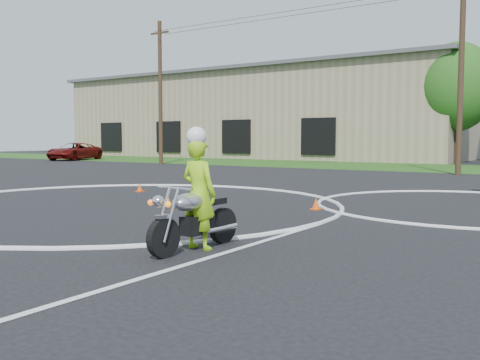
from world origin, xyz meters
The scene contains 9 objects.
ground centered at (0.00, 0.00, 0.00)m, with size 120.00×120.00×0.00m, color black.
grass_strip centered at (0.00, 27.00, 0.01)m, with size 120.00×10.00×0.02m, color #1E4714.
course_markings centered at (2.17, 4.35, 0.01)m, with size 19.05×19.05×0.12m.
primary_motorcycle centered at (5.45, -0.57, 0.53)m, with size 0.73×2.08×1.09m.
rider_primary_grp centered at (5.45, -0.44, 0.98)m, with size 0.69×0.47×2.02m.
pickup_grp centered at (-26.29, 22.52, 0.73)m, with size 3.59×5.70×1.47m.
traffic_cones centered at (5.42, 4.60, 0.14)m, with size 18.73×12.74×0.30m.
warehouse centered at (-18.00, 39.99, 4.16)m, with size 41.00×17.00×8.30m.
utility_poles centered at (5.00, 21.00, 5.20)m, with size 41.60×1.12×10.00m.
Camera 1 is at (10.91, -7.30, 1.83)m, focal length 40.00 mm.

